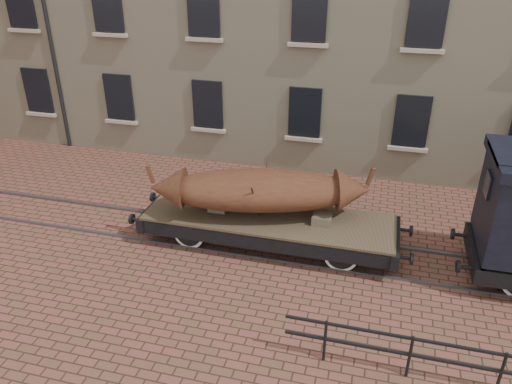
# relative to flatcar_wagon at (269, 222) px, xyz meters

# --- Properties ---
(ground) EXTENTS (90.00, 90.00, 0.00)m
(ground) POSITION_rel_flatcar_wagon_xyz_m (-0.95, -0.00, -0.71)
(ground) COLOR brown
(rail_track) EXTENTS (30.00, 1.52, 0.06)m
(rail_track) POSITION_rel_flatcar_wagon_xyz_m (-0.95, -0.00, -0.68)
(rail_track) COLOR #59595E
(rail_track) RESTS_ON ground
(flatcar_wagon) EXTENTS (7.51, 2.04, 1.13)m
(flatcar_wagon) POSITION_rel_flatcar_wagon_xyz_m (0.00, 0.00, 0.00)
(flatcar_wagon) COLOR brown
(flatcar_wagon) RESTS_ON ground
(iron_boat) EXTENTS (5.83, 2.75, 1.44)m
(iron_boat) POSITION_rel_flatcar_wagon_xyz_m (-0.25, -0.00, 0.94)
(iron_boat) COLOR #583218
(iron_boat) RESTS_ON flatcar_wagon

